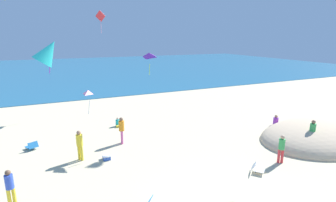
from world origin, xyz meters
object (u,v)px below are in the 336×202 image
at_px(person_6, 312,131).
at_px(person_7, 10,185).
at_px(person_3, 276,121).
at_px(beach_chair_mid_beach, 257,168).
at_px(person_0, 122,129).
at_px(person_8, 118,123).
at_px(person_1, 80,143).
at_px(kite_red, 100,17).
at_px(kite_teal, 48,52).
at_px(beach_chair_far_left, 32,146).
at_px(person_2, 282,147).
at_px(cooler_box, 107,157).
at_px(kite_purple, 149,55).
at_px(kite_pink, 88,92).

distance_m(person_6, person_7, 16.54).
bearing_deg(person_7, person_3, 82.58).
bearing_deg(beach_chair_mid_beach, person_7, -141.24).
distance_m(person_0, person_8, 3.54).
xyz_separation_m(beach_chair_mid_beach, person_1, (-8.06, 5.17, 0.75)).
relative_size(beach_chair_mid_beach, kite_red, 0.43).
relative_size(beach_chair_mid_beach, kite_teal, 0.59).
height_order(beach_chair_far_left, kite_teal, kite_teal).
distance_m(person_2, kite_teal, 12.37).
xyz_separation_m(beach_chair_far_left, cooler_box, (3.92, -3.24, -0.10)).
bearing_deg(person_8, cooler_box, -4.78).
xyz_separation_m(person_2, person_6, (3.49, 0.82, 0.08)).
xyz_separation_m(person_8, kite_purple, (1.24, -3.86, 5.41)).
distance_m(beach_chair_mid_beach, kite_teal, 11.08).
bearing_deg(person_8, person_7, -23.29).
xyz_separation_m(beach_chair_mid_beach, person_8, (-4.79, 9.94, 0.00)).
xyz_separation_m(kite_teal, kite_pink, (1.42, 0.47, -1.80)).
distance_m(person_1, person_7, 4.35).
bearing_deg(person_0, cooler_box, -113.55).
height_order(kite_red, kite_purple, kite_red).
xyz_separation_m(person_3, kite_teal, (-15.82, -3.17, 5.91)).
bearing_deg(person_1, beach_chair_far_left, -86.31).
relative_size(person_0, person_6, 1.01).
bearing_deg(person_2, cooler_box, 95.71).
relative_size(person_6, kite_purple, 1.21).
xyz_separation_m(person_0, person_7, (-5.75, -4.48, -0.09)).
bearing_deg(person_2, kite_teal, 113.96).
bearing_deg(person_3, kite_teal, -125.51).
xyz_separation_m(beach_chair_mid_beach, kite_pink, (-7.73, 2.42, 4.15)).
distance_m(person_8, kite_teal, 10.87).
distance_m(person_6, kite_pink, 13.64).
bearing_deg(cooler_box, kite_purple, 24.14).
relative_size(beach_chair_far_left, person_6, 0.49).
bearing_deg(person_2, beach_chair_far_left, 91.28).
height_order(cooler_box, person_1, person_1).
bearing_deg(kite_red, person_1, -108.07).
xyz_separation_m(person_7, person_8, (6.30, 7.90, -0.67)).
bearing_deg(person_1, person_0, 166.85).
xyz_separation_m(cooler_box, person_2, (8.65, -4.36, 0.81)).
height_order(beach_chair_far_left, beach_chair_mid_beach, beach_chair_mid_beach).
bearing_deg(person_7, cooler_box, 103.60).
bearing_deg(person_3, person_2, -91.42).
bearing_deg(person_7, person_0, 110.67).
xyz_separation_m(person_6, kite_pink, (-13.15, 1.30, 3.40)).
relative_size(person_7, kite_purple, 1.11).
bearing_deg(kite_teal, beach_chair_mid_beach, -12.04).
relative_size(person_1, person_3, 2.16).
xyz_separation_m(beach_chair_far_left, kite_purple, (7.10, -1.82, 5.45)).
height_order(person_2, person_8, person_2).
relative_size(person_2, person_8, 2.27).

